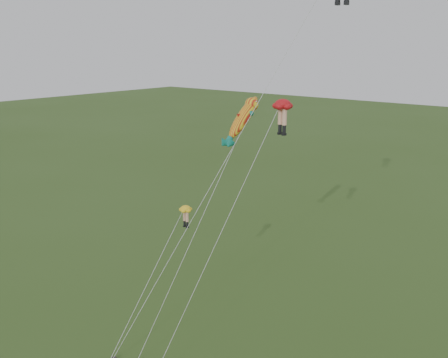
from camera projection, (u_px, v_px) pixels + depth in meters
The scene contains 3 objects.
legs_kite_red_mid at pixel (280, 113), 29.51m from camera, with size 3.83×9.45×16.02m.
legs_kite_yellow at pixel (182, 217), 34.03m from camera, with size 1.31×8.63×8.46m.
fish_kite at pixel (243, 119), 30.79m from camera, with size 3.29×8.96×16.26m.
Camera 1 is at (19.84, -17.46, 19.13)m, focal length 40.00 mm.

